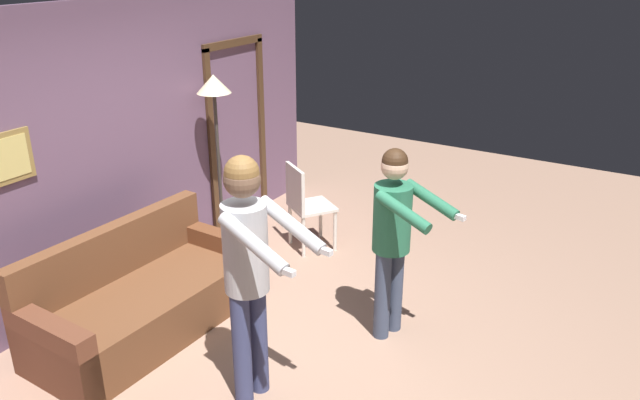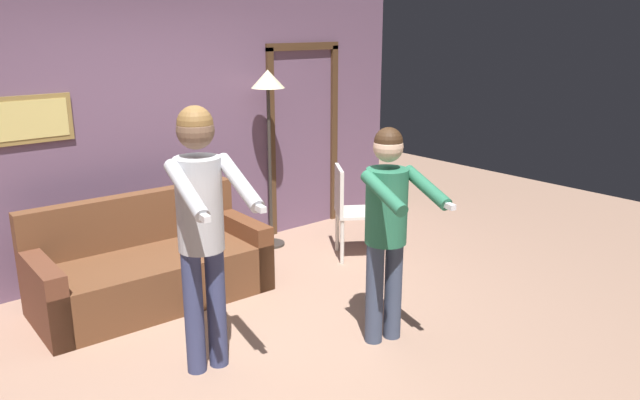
# 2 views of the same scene
# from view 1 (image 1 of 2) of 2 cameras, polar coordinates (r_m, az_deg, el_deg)

# --- Properties ---
(ground_plane) EXTENTS (12.00, 12.00, 0.00)m
(ground_plane) POSITION_cam_1_polar(r_m,az_deg,el_deg) (5.02, -2.44, -14.42)
(ground_plane) COLOR #A37D67
(back_wall_assembly) EXTENTS (6.40, 0.10, 2.60)m
(back_wall_assembly) POSITION_cam_1_polar(r_m,az_deg,el_deg) (5.73, -20.14, 3.65)
(back_wall_assembly) COLOR #6C4F69
(back_wall_assembly) RESTS_ON ground_plane
(couch) EXTENTS (1.93, 0.92, 0.87)m
(couch) POSITION_cam_1_polar(r_m,az_deg,el_deg) (5.41, -15.92, -8.85)
(couch) COLOR brown
(couch) RESTS_ON ground_plane
(torchiere_lamp) EXTENTS (0.34, 0.34, 1.84)m
(torchiere_lamp) POSITION_cam_1_polar(r_m,az_deg,el_deg) (6.30, -9.58, 8.56)
(torchiere_lamp) COLOR #332D28
(torchiere_lamp) RESTS_ON ground_plane
(person_standing_left) EXTENTS (0.51, 0.75, 1.80)m
(person_standing_left) POSITION_cam_1_polar(r_m,az_deg,el_deg) (4.10, -6.60, -5.26)
(person_standing_left) COLOR #383F67
(person_standing_left) RESTS_ON ground_plane
(person_standing_right) EXTENTS (0.54, 0.72, 1.60)m
(person_standing_right) POSITION_cam_1_polar(r_m,az_deg,el_deg) (4.88, 6.75, -2.56)
(person_standing_right) COLOR #3B465E
(person_standing_right) RESTS_ON ground_plane
(dining_chair_distant) EXTENTS (0.58, 0.58, 0.93)m
(dining_chair_distant) POSITION_cam_1_polar(r_m,az_deg,el_deg) (6.46, -1.42, -0.21)
(dining_chair_distant) COLOR silver
(dining_chair_distant) RESTS_ON ground_plane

